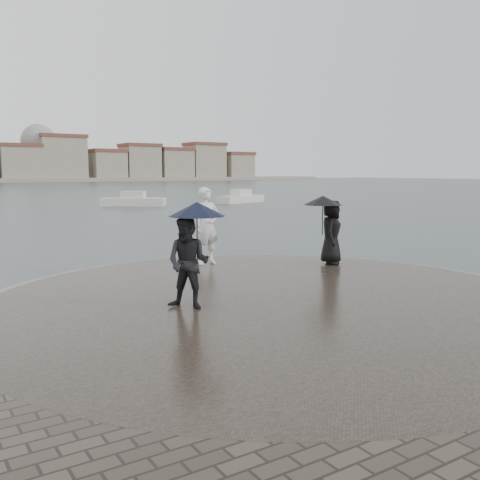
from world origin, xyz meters
TOP-DOWN VIEW (x-y plane):
  - ground at (0.00, 0.00)m, footprint 400.00×400.00m
  - kerb_ring at (0.00, 3.50)m, footprint 12.50×12.50m
  - quay_tip at (0.00, 3.50)m, footprint 11.90×11.90m
  - statue at (0.90, 7.95)m, footprint 0.80×0.53m
  - visitor_left at (-1.77, 3.80)m, footprint 1.35×1.21m
  - visitor_right at (3.81, 6.06)m, footprint 1.33×1.17m
  - boats at (3.70, 42.45)m, footprint 37.46×24.49m

SIDE VIEW (x-z plane):
  - ground at x=0.00m, z-range 0.00..0.00m
  - kerb_ring at x=0.00m, z-range 0.00..0.32m
  - quay_tip at x=0.00m, z-range 0.00..0.36m
  - boats at x=3.70m, z-range -0.37..1.13m
  - statue at x=0.90m, z-range 0.36..2.55m
  - visitor_right at x=3.81m, z-range 0.53..2.48m
  - visitor_left at x=-1.77m, z-range 0.49..2.53m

